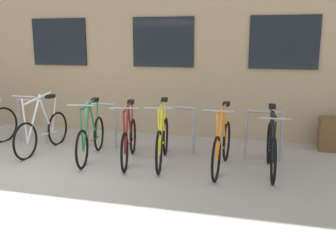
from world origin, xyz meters
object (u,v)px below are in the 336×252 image
Objects in this scene: bicycle_yellow at (162,140)px; bicycle_black at (271,148)px; bicycle_maroon at (129,140)px; bicycle_green at (91,137)px; bicycle_orange at (222,146)px; bicycle_white at (42,131)px.

bicycle_yellow is 1.03× the size of bicycle_black.
bicycle_green is at bearing 179.85° from bicycle_maroon.
bicycle_orange is 1.03× the size of bicycle_green.
bicycle_maroon is (-1.56, 0.00, -0.02)m from bicycle_orange.
bicycle_orange reaches higher than bicycle_green.
bicycle_orange is at bearing -174.22° from bicycle_black.
bicycle_white is at bearing 177.66° from bicycle_yellow.
bicycle_white is at bearing 175.00° from bicycle_maroon.
bicycle_black is (0.75, 0.08, -0.00)m from bicycle_orange.
bicycle_white reaches higher than bicycle_black.
bicycle_yellow is (2.32, -0.09, 0.01)m from bicycle_white.
bicycle_white reaches higher than bicycle_maroon.
bicycle_black is at bearing 0.56° from bicycle_yellow.
bicycle_yellow is at bearing 176.58° from bicycle_orange.
bicycle_maroon is 0.96× the size of bicycle_yellow.
bicycle_orange is 2.26m from bicycle_green.
bicycle_black is at bearing -1.10° from bicycle_white.
bicycle_white reaches higher than bicycle_orange.
bicycle_orange is at bearing -3.42° from bicycle_yellow.
bicycle_black is (4.07, -0.08, 0.00)m from bicycle_white.
bicycle_orange is 1.00m from bicycle_yellow.
bicycle_yellow is (0.57, 0.06, 0.02)m from bicycle_maroon.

